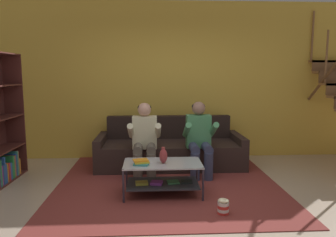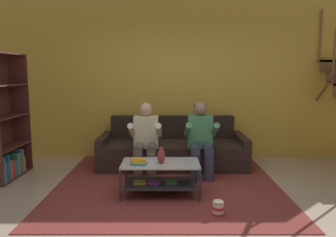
% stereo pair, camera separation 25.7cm
% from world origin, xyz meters
% --- Properties ---
extents(ground, '(16.80, 16.80, 0.00)m').
position_xyz_m(ground, '(0.00, 0.00, 0.00)').
color(ground, '#BFA994').
extents(back_partition, '(8.40, 0.12, 2.90)m').
position_xyz_m(back_partition, '(0.00, 2.46, 1.45)').
color(back_partition, gold).
rests_on(back_partition, ground).
extents(couch, '(2.48, 0.96, 0.83)m').
position_xyz_m(couch, '(0.03, 1.81, 0.27)').
color(couch, '#2F211E').
rests_on(couch, ground).
extents(person_seated_left, '(0.50, 0.58, 1.14)m').
position_xyz_m(person_seated_left, '(-0.39, 1.25, 0.62)').
color(person_seated_left, '#60574C').
rests_on(person_seated_left, ground).
extents(person_seated_right, '(0.50, 0.58, 1.15)m').
position_xyz_m(person_seated_right, '(0.46, 1.25, 0.63)').
color(person_seated_right, '#373C5B').
rests_on(person_seated_right, ground).
extents(coffee_table, '(1.02, 0.56, 0.44)m').
position_xyz_m(coffee_table, '(-0.15, 0.43, 0.28)').
color(coffee_table, '#B7B7BF').
rests_on(coffee_table, ground).
extents(area_rug, '(3.16, 3.32, 0.01)m').
position_xyz_m(area_rug, '(-0.06, 1.00, 0.01)').
color(area_rug, brown).
rests_on(area_rug, ground).
extents(vase, '(0.10, 0.10, 0.21)m').
position_xyz_m(vase, '(-0.14, 0.41, 0.54)').
color(vase, maroon).
rests_on(vase, coffee_table).
extents(book_stack, '(0.23, 0.20, 0.06)m').
position_xyz_m(book_stack, '(-0.42, 0.35, 0.47)').
color(book_stack, teal).
rests_on(book_stack, coffee_table).
extents(popcorn_tub, '(0.13, 0.13, 0.19)m').
position_xyz_m(popcorn_tub, '(0.52, -0.22, 0.09)').
color(popcorn_tub, red).
rests_on(popcorn_tub, ground).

